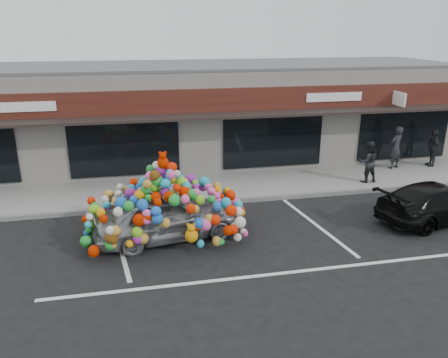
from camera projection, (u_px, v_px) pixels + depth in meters
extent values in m
plane|color=black|center=(230.00, 236.00, 12.88)|extent=(90.00, 90.00, 0.00)
cube|color=white|center=(191.00, 113.00, 20.06)|extent=(24.00, 6.00, 4.20)
cube|color=#59595B|center=(190.00, 65.00, 19.36)|extent=(24.00, 6.00, 0.12)
cube|color=#3E1411|center=(201.00, 101.00, 16.87)|extent=(24.00, 0.18, 0.90)
cube|color=black|center=(203.00, 116.00, 16.55)|extent=(24.00, 1.20, 0.10)
cube|color=white|center=(399.00, 99.00, 18.02)|extent=(0.08, 0.95, 0.55)
cube|color=white|center=(21.00, 107.00, 15.53)|extent=(2.40, 0.04, 0.35)
cube|color=white|center=(334.00, 97.00, 17.80)|extent=(2.40, 0.04, 0.35)
cube|color=black|center=(125.00, 147.00, 16.90)|extent=(4.20, 0.12, 2.30)
cube|color=black|center=(273.00, 140.00, 18.04)|extent=(4.20, 0.12, 2.30)
cube|color=black|center=(404.00, 133.00, 19.17)|extent=(4.20, 0.12, 2.30)
cube|color=gray|center=(208.00, 188.00, 16.56)|extent=(26.00, 3.00, 0.15)
cube|color=slate|center=(215.00, 202.00, 15.17)|extent=(26.00, 0.18, 0.16)
cube|color=silver|center=(119.00, 243.00, 12.46)|extent=(0.73, 4.37, 0.01)
cube|color=silver|center=(316.00, 225.00, 13.59)|extent=(0.73, 4.37, 0.01)
cube|color=silver|center=(326.00, 268.00, 11.12)|extent=(14.00, 0.12, 0.01)
imported|color=#969DA0|center=(167.00, 215.00, 12.56)|extent=(2.34, 4.38, 1.42)
ellipsoid|color=#C41300|center=(165.00, 174.00, 12.16)|extent=(1.53, 1.93, 1.06)
sphere|color=orange|center=(217.00, 203.00, 12.59)|extent=(0.34, 0.34, 0.34)
sphere|color=blue|center=(192.00, 232.00, 11.88)|extent=(0.36, 0.36, 0.36)
sphere|color=green|center=(138.00, 209.00, 13.29)|extent=(0.30, 0.30, 0.30)
sphere|color=pink|center=(164.00, 158.00, 12.00)|extent=(0.32, 0.32, 0.32)
sphere|color=#FF2506|center=(122.00, 206.00, 12.31)|extent=(0.30, 0.30, 0.30)
imported|color=black|center=(438.00, 202.00, 13.78)|extent=(2.49, 4.41, 1.21)
imported|color=black|center=(396.00, 148.00, 18.36)|extent=(0.77, 0.65, 1.81)
imported|color=black|center=(368.00, 162.00, 16.73)|extent=(0.81, 0.64, 1.61)
imported|color=#242227|center=(433.00, 148.00, 18.72)|extent=(0.99, 0.56, 1.59)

